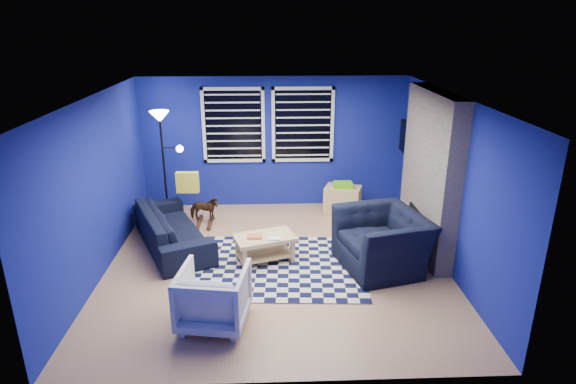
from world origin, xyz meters
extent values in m
plane|color=tan|center=(0.00, 0.00, 0.00)|extent=(5.00, 5.00, 0.00)
plane|color=white|center=(0.00, 0.00, 2.50)|extent=(5.00, 5.00, 0.00)
plane|color=navy|center=(0.00, 2.50, 1.25)|extent=(5.00, 0.00, 5.00)
plane|color=navy|center=(-2.50, 0.00, 1.25)|extent=(0.00, 5.00, 5.00)
plane|color=navy|center=(2.50, 0.00, 1.25)|extent=(0.00, 5.00, 5.00)
cube|color=gray|center=(2.37, 0.50, 1.25)|extent=(0.26, 2.00, 2.50)
cube|color=black|center=(2.23, 0.50, 0.35)|extent=(0.04, 0.70, 0.60)
cube|color=gray|center=(2.10, 0.50, 0.04)|extent=(0.50, 1.20, 0.08)
cube|color=black|center=(-0.75, 2.48, 1.60)|extent=(1.05, 0.02, 1.30)
cube|color=white|center=(-0.75, 2.47, 2.28)|extent=(1.17, 0.05, 0.06)
cube|color=white|center=(-0.75, 2.47, 0.92)|extent=(1.17, 0.05, 0.06)
cube|color=black|center=(0.55, 2.48, 1.60)|extent=(1.05, 0.02, 1.30)
cube|color=white|center=(0.55, 2.47, 2.28)|extent=(1.17, 0.05, 0.06)
cube|color=white|center=(0.55, 2.47, 0.92)|extent=(1.17, 0.05, 0.06)
cube|color=black|center=(2.45, 2.00, 1.40)|extent=(0.06, 1.00, 0.58)
cube|color=black|center=(2.42, 2.00, 1.40)|extent=(0.01, 0.92, 0.50)
cube|color=black|center=(0.03, -0.07, 0.01)|extent=(2.60, 2.13, 0.02)
imported|color=black|center=(-1.67, 0.70, 0.31)|extent=(2.27, 1.64, 0.62)
imported|color=black|center=(1.55, -0.12, 0.41)|extent=(1.52, 1.40, 0.83)
imported|color=gray|center=(-0.77, -1.46, 0.37)|extent=(0.90, 0.92, 0.74)
imported|color=#4C2D18|center=(-1.26, 1.54, 0.29)|extent=(0.27, 0.54, 0.44)
cube|color=#D6B578|center=(-0.17, 0.10, 0.39)|extent=(1.00, 0.76, 0.06)
cube|color=#D6B578|center=(-0.17, 0.10, 0.12)|extent=(0.90, 0.66, 0.03)
cube|color=#C25737|center=(-0.32, 0.05, 0.44)|extent=(0.26, 0.22, 0.03)
cube|color=silver|center=(-0.03, -0.02, 0.43)|extent=(0.21, 0.18, 0.03)
cube|color=#D6B578|center=(-0.55, -0.10, 0.19)|extent=(0.07, 0.07, 0.35)
cube|color=#D6B578|center=(0.20, -0.10, 0.19)|extent=(0.07, 0.07, 0.35)
cube|color=#D6B578|center=(-0.55, 0.30, 0.19)|extent=(0.07, 0.07, 0.35)
cube|color=#D6B578|center=(0.20, 0.30, 0.19)|extent=(0.07, 0.07, 0.35)
cube|color=#D6B578|center=(1.27, 1.93, 0.27)|extent=(0.75, 0.62, 0.54)
cube|color=black|center=(1.27, 1.93, 0.27)|extent=(0.66, 0.55, 0.43)
cube|color=#60C116|center=(1.27, 1.93, 0.58)|extent=(0.41, 0.36, 0.09)
cylinder|color=black|center=(-1.97, 1.87, 0.02)|extent=(0.25, 0.25, 0.03)
cylinder|color=black|center=(-1.97, 1.87, 0.94)|extent=(0.04, 0.04, 1.85)
cone|color=white|center=(-1.97, 1.87, 1.89)|extent=(0.33, 0.33, 0.19)
sphere|color=white|center=(-1.66, 1.82, 1.33)|extent=(0.12, 0.12, 0.12)
cube|color=yellow|center=(-1.52, 1.54, 0.80)|extent=(0.39, 0.13, 0.37)
camera|label=1|loc=(-0.08, -6.44, 3.48)|focal=30.00mm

